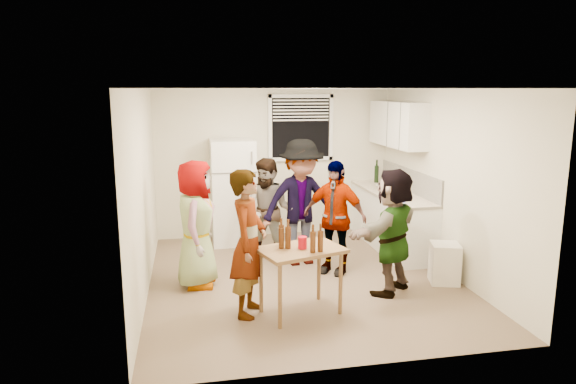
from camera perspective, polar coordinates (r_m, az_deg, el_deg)
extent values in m
cube|color=white|center=(8.41, -6.12, 0.02)|extent=(0.70, 0.70, 1.70)
cube|color=white|center=(8.38, 11.35, -3.13)|extent=(0.60, 2.20, 0.86)
cube|color=beige|center=(8.28, 11.47, -0.11)|extent=(0.64, 2.22, 0.04)
cube|color=#BAB5AC|center=(8.36, 13.34, 1.31)|extent=(0.03, 2.20, 0.36)
cube|color=white|center=(8.37, 12.07, 7.39)|extent=(0.34, 1.60, 0.70)
cylinder|color=white|center=(8.24, 11.44, -0.02)|extent=(0.12, 0.12, 0.25)
cylinder|color=black|center=(9.06, 9.77, 1.05)|extent=(0.07, 0.07, 0.30)
cylinder|color=#47230C|center=(7.88, 11.90, -0.56)|extent=(0.07, 0.07, 0.25)
cylinder|color=#182DDA|center=(7.55, 12.57, -1.11)|extent=(0.08, 0.08, 0.11)
cube|color=#CFC14E|center=(8.53, 12.34, 0.84)|extent=(0.02, 0.18, 0.15)
cube|color=white|center=(7.06, 17.00, -7.68)|extent=(0.44, 0.44, 0.53)
cylinder|color=#47230C|center=(5.71, 0.00, -6.28)|extent=(0.06, 0.06, 0.24)
cylinder|color=red|center=(5.70, 1.61, -6.29)|extent=(0.10, 0.10, 0.13)
imported|color=gray|center=(6.86, -9.94, -10.14)|extent=(1.74, 1.05, 0.52)
imported|color=#141933|center=(5.99, -4.30, -13.26)|extent=(1.76, 1.17, 0.40)
imported|color=brown|center=(7.66, -2.07, -7.64)|extent=(1.38, 1.69, 0.58)
imported|color=#3B3B3F|center=(7.57, 1.43, -7.89)|extent=(1.40, 1.95, 0.67)
imported|color=black|center=(7.25, 5.07, -8.82)|extent=(1.70, 1.79, 0.38)
imported|color=#C7783B|center=(6.69, 11.29, -10.75)|extent=(2.13, 2.13, 0.46)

